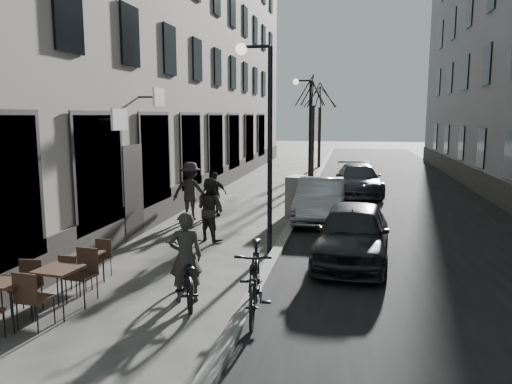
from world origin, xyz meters
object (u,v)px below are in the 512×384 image
(pedestrian_mid, at_px, (190,191))
(car_near, at_px, (353,233))
(car_far, at_px, (358,180))
(moped, at_px, (255,281))
(streetlamp_far, at_px, (306,120))
(car_mid, at_px, (320,200))
(pedestrian_near, at_px, (210,209))
(streetlamp_near, at_px, (263,125))
(tree_near, at_px, (313,91))
(utility_cabinet, at_px, (296,195))
(tree_far, at_px, (320,95))
(bistro_set_c, at_px, (87,266))
(pedestrian_far, at_px, (214,194))
(bistro_set_b, at_px, (60,286))
(bistro_set_a, at_px, (7,299))
(bicycle, at_px, (186,274))

(pedestrian_mid, distance_m, car_near, 6.49)
(car_far, xyz_separation_m, moped, (-1.91, -13.87, -0.01))
(streetlamp_far, distance_m, car_mid, 8.31)
(pedestrian_near, relative_size, car_mid, 0.42)
(streetlamp_near, height_order, car_mid, streetlamp_near)
(tree_near, distance_m, utility_cabinet, 10.72)
(streetlamp_near, height_order, tree_far, tree_far)
(bistro_set_c, bearing_deg, pedestrian_far, 87.51)
(pedestrian_far, relative_size, car_near, 0.37)
(tree_far, relative_size, pedestrian_far, 3.77)
(bistro_set_b, relative_size, car_near, 0.41)
(streetlamp_far, xyz_separation_m, bistro_set_a, (-3.29, -17.15, -2.69))
(bistro_set_a, height_order, car_far, car_far)
(pedestrian_near, bearing_deg, car_mid, -101.94)
(bistro_set_c, bearing_deg, bistro_set_a, -94.49)
(streetlamp_near, bearing_deg, tree_far, 89.80)
(tree_near, relative_size, tree_far, 1.00)
(utility_cabinet, xyz_separation_m, car_mid, (0.90, -0.90, 0.01))
(bicycle, bearing_deg, car_mid, -127.20)
(tree_near, bearing_deg, moped, -88.51)
(car_near, distance_m, car_far, 10.29)
(streetlamp_near, bearing_deg, bistro_set_b, -121.40)
(bistro_set_b, bearing_deg, tree_near, 88.38)
(pedestrian_far, height_order, car_near, pedestrian_far)
(bistro_set_a, xyz_separation_m, bistro_set_b, (0.54, 0.65, 0.03))
(car_mid, bearing_deg, bistro_set_c, -119.53)
(pedestrian_near, relative_size, car_near, 0.43)
(pedestrian_mid, relative_size, car_mid, 0.46)
(tree_far, distance_m, pedestrian_far, 17.44)
(tree_far, height_order, bicycle, tree_far)
(bistro_set_c, distance_m, pedestrian_far, 7.30)
(bicycle, xyz_separation_m, car_far, (3.28, 13.40, 0.13))
(tree_near, xyz_separation_m, car_mid, (1.10, -10.84, -3.99))
(car_far, bearing_deg, streetlamp_far, 134.03)
(tree_near, relative_size, moped, 2.70)
(tree_far, xyz_separation_m, pedestrian_mid, (-3.08, -17.54, -3.72))
(car_near, relative_size, moped, 1.92)
(car_far, bearing_deg, car_near, -96.75)
(streetlamp_near, relative_size, bistro_set_a, 3.27)
(car_mid, bearing_deg, tree_near, 96.43)
(tree_near, xyz_separation_m, pedestrian_near, (-1.68, -14.10, -3.80))
(tree_near, relative_size, pedestrian_near, 3.29)
(bicycle, xyz_separation_m, car_mid, (1.98, 7.69, 0.16))
(bicycle, bearing_deg, tree_far, -114.81)
(bistro_set_b, xyz_separation_m, bicycle, (1.94, 0.98, 0.02))
(bicycle, distance_m, pedestrian_mid, 7.34)
(pedestrian_mid, xyz_separation_m, car_near, (5.20, -3.87, -0.25))
(pedestrian_near, bearing_deg, moped, 142.42)
(pedestrian_near, distance_m, pedestrian_far, 3.38)
(car_near, bearing_deg, pedestrian_far, 139.19)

